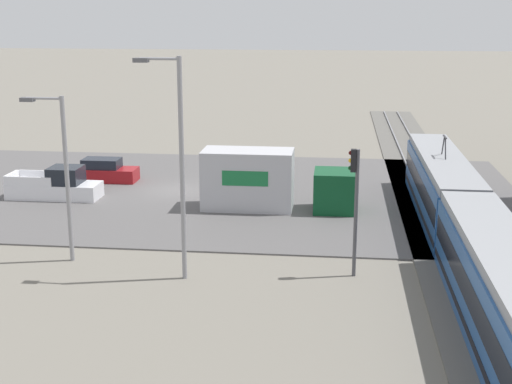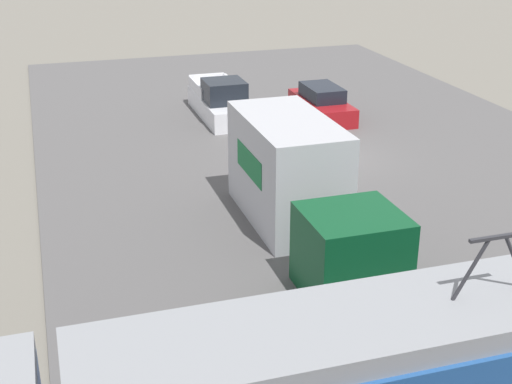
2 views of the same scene
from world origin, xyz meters
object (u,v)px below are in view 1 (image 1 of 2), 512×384
Objects in this scene: light_rail_tram at (465,227)px; street_lamp_mid_block at (62,167)px; box_truck at (269,182)px; pickup_truck at (56,186)px; street_lamp_near_crossing at (177,156)px; traffic_light_pole at (355,196)px; sedan_car_0 at (102,172)px.

light_rail_tram is 3.96× the size of street_lamp_mid_block.
box_truck is 1.58× the size of pickup_truck.
street_lamp_mid_block is at bearing -105.99° from street_lamp_near_crossing.
traffic_light_pole reaches higher than light_rail_tram.
light_rail_tram is 5.40× the size of pickup_truck.
light_rail_tram is 24.99m from sedan_car_0.
box_truck is 13.04m from pickup_truck.
street_lamp_mid_block is at bearing 24.19° from pickup_truck.
sedan_car_0 is 22.60m from traffic_light_pole.
traffic_light_pole reaches higher than box_truck.
street_lamp_near_crossing reaches higher than box_truck.
pickup_truck is at bearing -93.89° from box_truck.
traffic_light_pole reaches higher than sedan_car_0.
street_lamp_mid_block is at bearing -167.50° from sedan_car_0.
pickup_truck is at bearing 163.87° from sedan_car_0.
sedan_car_0 is 19.38m from street_lamp_near_crossing.
box_truck is at bearing -155.32° from traffic_light_pole.
sedan_car_0 is at bearing -115.22° from box_truck.
pickup_truck is 20.83m from traffic_light_pole.
sedan_car_0 is (-4.61, 1.33, -0.11)m from pickup_truck.
street_lamp_mid_block is at bearing -84.14° from light_rail_tram.
light_rail_tram is at bearing -121.67° from sedan_car_0.
box_truck is (-7.62, -9.60, -0.03)m from light_rail_tram.
street_lamp_near_crossing is at bearing -81.37° from traffic_light_pole.
street_lamp_near_crossing reaches higher than traffic_light_pole.
pickup_truck is (-8.50, -22.58, -0.86)m from light_rail_tram.
sedan_car_0 is at bearing -151.64° from street_lamp_near_crossing.
box_truck is at bearing -128.46° from light_rail_tram.
street_lamp_mid_block is (-0.51, -12.92, 0.80)m from traffic_light_pole.
light_rail_tram is at bearing 69.36° from pickup_truck.
box_truck is 11.14m from traffic_light_pole.
street_lamp_mid_block is at bearing -92.24° from traffic_light_pole.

